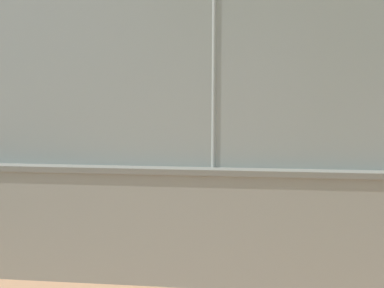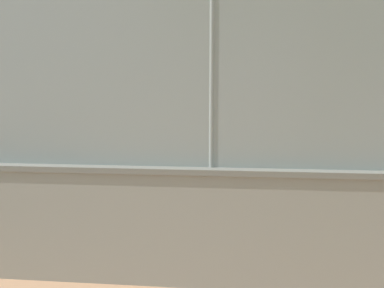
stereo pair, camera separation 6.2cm
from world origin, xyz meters
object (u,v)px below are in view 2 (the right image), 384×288
(player_foreground_swinging, at_px, (80,134))
(sports_ball, at_px, (359,156))
(courtside_bench, at_px, (371,228))
(player_near_wall_returning, at_px, (168,136))
(player_crossing_court, at_px, (323,131))

(player_foreground_swinging, bearing_deg, sports_ball, -168.94)
(courtside_bench, bearing_deg, player_near_wall_returning, -60.10)
(sports_ball, bearing_deg, player_near_wall_returning, 10.53)
(player_foreground_swinging, relative_size, courtside_bench, 1.06)
(player_near_wall_returning, distance_m, player_foreground_swinging, 3.41)
(player_crossing_court, height_order, player_foreground_swinging, player_foreground_swinging)
(player_crossing_court, bearing_deg, player_near_wall_returning, 24.19)
(sports_ball, height_order, courtside_bench, courtside_bench)
(player_crossing_court, relative_size, courtside_bench, 0.94)
(sports_ball, bearing_deg, courtside_bench, 76.70)
(player_crossing_court, height_order, player_near_wall_returning, player_near_wall_returning)
(player_foreground_swinging, xyz_separation_m, sports_ball, (-10.89, -2.13, -0.94))
(sports_ball, bearing_deg, player_foreground_swinging, 11.06)
(player_crossing_court, distance_m, player_near_wall_returning, 7.00)
(player_near_wall_returning, relative_size, player_foreground_swinging, 0.91)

